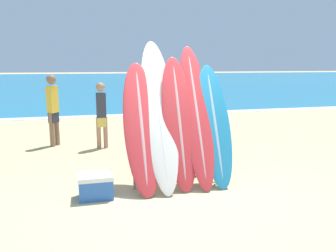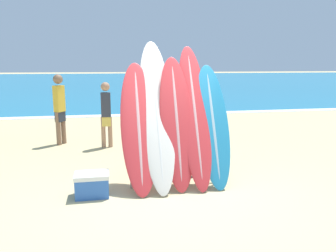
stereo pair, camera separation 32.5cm
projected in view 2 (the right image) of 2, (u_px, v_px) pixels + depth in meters
ground_plane at (182, 194)px, 4.95m from camera, size 160.00×160.00×0.00m
ocean_water at (114, 80)px, 40.92m from camera, size 120.00×60.00×0.01m
surfboard_rack at (177, 159)px, 5.23m from camera, size 1.52×0.04×0.81m
surfboard_slot_0 at (139, 126)px, 5.08m from camera, size 0.56×1.09×1.97m
surfboard_slot_1 at (157, 113)px, 5.20m from camera, size 0.54×1.35×2.34m
surfboard_slot_2 at (177, 122)px, 5.18m from camera, size 0.53×0.95×2.07m
surfboard_slot_3 at (195, 115)px, 5.28m from camera, size 0.48×1.19×2.25m
surfboard_slot_4 at (213, 125)px, 5.29m from camera, size 0.52×0.95×1.93m
person_near_water at (106, 112)px, 7.60m from camera, size 0.26×0.20×1.53m
person_mid_beach at (60, 107)px, 7.88m from camera, size 0.27×0.29×1.70m
person_far_left at (198, 95)px, 11.20m from camera, size 0.27×0.27×1.62m
person_far_right at (168, 102)px, 9.56m from camera, size 0.25×0.20×1.53m
cooler_box at (92, 184)px, 4.84m from camera, size 0.50×0.36×0.35m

